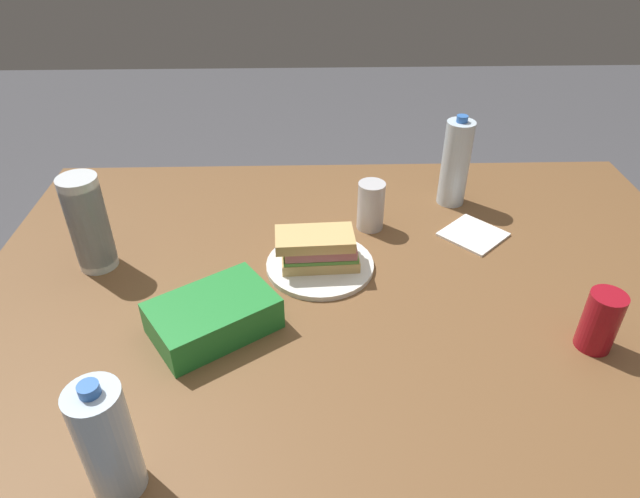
{
  "coord_description": "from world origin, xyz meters",
  "views": [
    {
      "loc": [
        0.1,
        0.95,
        1.52
      ],
      "look_at": [
        0.07,
        -0.05,
        0.82
      ],
      "focal_mm": 31.43,
      "sensor_mm": 36.0,
      "label": 1
    }
  ],
  "objects_px": {
    "soda_can_red": "(600,321)",
    "water_bottle_tall": "(455,163)",
    "dining_table": "(352,310)",
    "sandwich": "(318,249)",
    "plastic_cup_stack": "(88,223)",
    "water_bottle_spare": "(107,442)",
    "chip_bag": "(213,316)",
    "paper_plate": "(320,265)",
    "soda_can_silver": "(371,206)"
  },
  "relations": [
    {
      "from": "dining_table",
      "to": "sandwich",
      "type": "distance_m",
      "value": 0.16
    },
    {
      "from": "paper_plate",
      "to": "water_bottle_spare",
      "type": "relative_size",
      "value": 1.13
    },
    {
      "from": "dining_table",
      "to": "chip_bag",
      "type": "height_order",
      "value": "chip_bag"
    },
    {
      "from": "dining_table",
      "to": "water_bottle_tall",
      "type": "height_order",
      "value": "water_bottle_tall"
    },
    {
      "from": "plastic_cup_stack",
      "to": "water_bottle_spare",
      "type": "height_order",
      "value": "plastic_cup_stack"
    },
    {
      "from": "dining_table",
      "to": "plastic_cup_stack",
      "type": "distance_m",
      "value": 0.61
    },
    {
      "from": "chip_bag",
      "to": "plastic_cup_stack",
      "type": "bearing_deg",
      "value": -71.34
    },
    {
      "from": "plastic_cup_stack",
      "to": "water_bottle_spare",
      "type": "distance_m",
      "value": 0.58
    },
    {
      "from": "chip_bag",
      "to": "soda_can_silver",
      "type": "bearing_deg",
      "value": -167.22
    },
    {
      "from": "chip_bag",
      "to": "soda_can_silver",
      "type": "height_order",
      "value": "soda_can_silver"
    },
    {
      "from": "soda_can_red",
      "to": "soda_can_silver",
      "type": "distance_m",
      "value": 0.57
    },
    {
      "from": "plastic_cup_stack",
      "to": "soda_can_red",
      "type": "bearing_deg",
      "value": 164.27
    },
    {
      "from": "paper_plate",
      "to": "chip_bag",
      "type": "height_order",
      "value": "chip_bag"
    },
    {
      "from": "chip_bag",
      "to": "water_bottle_tall",
      "type": "height_order",
      "value": "water_bottle_tall"
    },
    {
      "from": "sandwich",
      "to": "plastic_cup_stack",
      "type": "relative_size",
      "value": 0.84
    },
    {
      "from": "dining_table",
      "to": "sandwich",
      "type": "relative_size",
      "value": 8.84
    },
    {
      "from": "soda_can_silver",
      "to": "soda_can_red",
      "type": "bearing_deg",
      "value": 131.72
    },
    {
      "from": "water_bottle_tall",
      "to": "soda_can_silver",
      "type": "height_order",
      "value": "water_bottle_tall"
    },
    {
      "from": "paper_plate",
      "to": "soda_can_red",
      "type": "height_order",
      "value": "soda_can_red"
    },
    {
      "from": "soda_can_red",
      "to": "water_bottle_tall",
      "type": "height_order",
      "value": "water_bottle_tall"
    },
    {
      "from": "sandwich",
      "to": "water_bottle_spare",
      "type": "bearing_deg",
      "value": 59.82
    },
    {
      "from": "soda_can_silver",
      "to": "water_bottle_spare",
      "type": "bearing_deg",
      "value": 57.67
    },
    {
      "from": "water_bottle_spare",
      "to": "soda_can_silver",
      "type": "relative_size",
      "value": 1.76
    },
    {
      "from": "dining_table",
      "to": "soda_can_red",
      "type": "height_order",
      "value": "soda_can_red"
    },
    {
      "from": "soda_can_silver",
      "to": "plastic_cup_stack",
      "type": "bearing_deg",
      "value": 12.69
    },
    {
      "from": "sandwich",
      "to": "water_bottle_spare",
      "type": "distance_m",
      "value": 0.61
    },
    {
      "from": "plastic_cup_stack",
      "to": "water_bottle_tall",
      "type": "bearing_deg",
      "value": -163.05
    },
    {
      "from": "soda_can_silver",
      "to": "sandwich",
      "type": "bearing_deg",
      "value": 51.59
    },
    {
      "from": "dining_table",
      "to": "sandwich",
      "type": "height_order",
      "value": "sandwich"
    },
    {
      "from": "soda_can_red",
      "to": "water_bottle_tall",
      "type": "relative_size",
      "value": 0.51
    },
    {
      "from": "sandwich",
      "to": "water_bottle_tall",
      "type": "height_order",
      "value": "water_bottle_tall"
    },
    {
      "from": "plastic_cup_stack",
      "to": "soda_can_silver",
      "type": "bearing_deg",
      "value": -167.31
    },
    {
      "from": "plastic_cup_stack",
      "to": "soda_can_silver",
      "type": "height_order",
      "value": "plastic_cup_stack"
    },
    {
      "from": "soda_can_red",
      "to": "plastic_cup_stack",
      "type": "xyz_separation_m",
      "value": [
        1.01,
        -0.28,
        0.05
      ]
    },
    {
      "from": "sandwich",
      "to": "soda_can_silver",
      "type": "distance_m",
      "value": 0.21
    },
    {
      "from": "paper_plate",
      "to": "plastic_cup_stack",
      "type": "relative_size",
      "value": 1.09
    },
    {
      "from": "paper_plate",
      "to": "soda_can_red",
      "type": "relative_size",
      "value": 1.98
    },
    {
      "from": "sandwich",
      "to": "water_bottle_spare",
      "type": "height_order",
      "value": "water_bottle_spare"
    },
    {
      "from": "water_bottle_tall",
      "to": "soda_can_silver",
      "type": "distance_m",
      "value": 0.26
    },
    {
      "from": "sandwich",
      "to": "soda_can_red",
      "type": "bearing_deg",
      "value": 153.22
    },
    {
      "from": "dining_table",
      "to": "soda_can_red",
      "type": "bearing_deg",
      "value": 154.59
    },
    {
      "from": "dining_table",
      "to": "water_bottle_spare",
      "type": "bearing_deg",
      "value": 51.15
    },
    {
      "from": "water_bottle_tall",
      "to": "soda_can_silver",
      "type": "relative_size",
      "value": 1.98
    },
    {
      "from": "sandwich",
      "to": "paper_plate",
      "type": "bearing_deg",
      "value": -150.71
    },
    {
      "from": "sandwich",
      "to": "soda_can_silver",
      "type": "xyz_separation_m",
      "value": [
        -0.13,
        -0.17,
        0.01
      ]
    },
    {
      "from": "dining_table",
      "to": "water_bottle_tall",
      "type": "relative_size",
      "value": 6.81
    },
    {
      "from": "soda_can_red",
      "to": "sandwich",
      "type": "bearing_deg",
      "value": -26.78
    },
    {
      "from": "dining_table",
      "to": "soda_can_silver",
      "type": "distance_m",
      "value": 0.27
    },
    {
      "from": "soda_can_red",
      "to": "soda_can_silver",
      "type": "height_order",
      "value": "same"
    },
    {
      "from": "water_bottle_tall",
      "to": "plastic_cup_stack",
      "type": "height_order",
      "value": "water_bottle_tall"
    }
  ]
}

